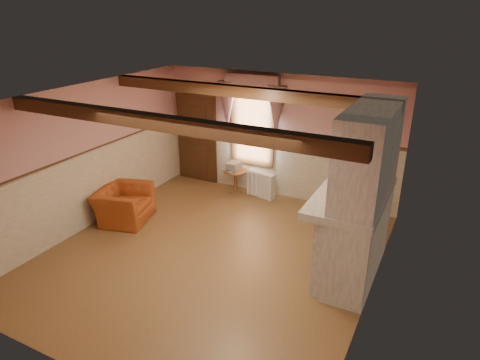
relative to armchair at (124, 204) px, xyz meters
The scene contains 26 objects.
floor 2.30m from the armchair, ahead, with size 5.50×6.00×0.01m, color brown.
ceiling 3.34m from the armchair, ahead, with size 5.50×6.00×0.01m, color silver.
wall_back 3.63m from the armchair, 49.72° to the left, with size 5.50×0.02×2.80m, color tan.
wall_front 4.17m from the armchair, 56.08° to the right, with size 5.50×0.02×2.80m, color tan.
wall_left 1.21m from the armchair, 145.37° to the right, with size 0.02×6.00×2.80m, color tan.
wall_right 5.12m from the armchair, ahead, with size 0.02×6.00×2.80m, color tan.
wainscot 2.31m from the armchair, ahead, with size 5.50×6.00×1.50m, color beige, non-canonical shape.
chair_rail 2.55m from the armchair, ahead, with size 5.50×6.00×0.08m, color black, non-canonical shape.
firebox 4.26m from the armchair, ahead, with size 0.20×0.95×0.90m, color black.
armchair is the anchor object (origin of this frame).
side_table 2.69m from the armchair, 59.53° to the left, with size 0.57×0.57×0.55m, color brown.
book_stack 2.67m from the armchair, 59.84° to the left, with size 0.26×0.32×0.20m, color #B7AD8C.
radiator 3.10m from the armchair, 49.50° to the left, with size 0.70×0.18×0.60m, color silver.
bowl 4.65m from the armchair, ahead, with size 0.37×0.37×0.09m, color brown.
mantel_clock 4.72m from the armchair, 10.31° to the left, with size 0.14×0.24×0.20m, color black.
oil_lamp 4.71m from the armchair, ahead, with size 0.11×0.11×0.28m, color gold.
candle_red 4.64m from the armchair, ahead, with size 0.06×0.06×0.16m, color #B01531.
jar_yellow 4.64m from the armchair, ahead, with size 0.06×0.06×0.12m, color yellow.
fireplace 4.80m from the armchair, ahead, with size 0.85×2.00×2.80m, color gray.
mantel 4.61m from the armchair, ahead, with size 1.05×2.05×0.12m, color gray.
overmantel_mirror 4.61m from the armchair, ahead, with size 0.06×1.44×1.04m, color silver.
door 2.69m from the armchair, 86.69° to the left, with size 1.10×0.10×2.10m, color black.
window 3.36m from the armchair, 57.84° to the left, with size 1.06×0.08×2.02m, color white.
window_drapes 3.57m from the armchair, 56.94° to the left, with size 1.30×0.14×1.40m, color gray.
ceiling_beam_front 3.60m from the armchair, 34.48° to the right, with size 5.50×0.18×0.20m, color black.
ceiling_beam_back 3.36m from the armchair, 20.80° to the left, with size 5.50×0.18×0.20m, color black.
Camera 1 is at (3.45, -5.61, 4.14)m, focal length 32.00 mm.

